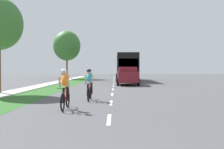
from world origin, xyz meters
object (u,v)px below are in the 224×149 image
cyclist_trailing (89,84)px  bus_black (126,66)px  suv_maroon (127,75)px  cyclist_lead (65,89)px  street_tree_far (67,46)px

cyclist_trailing → bus_black: bearing=82.8°
suv_maroon → bus_black: bus_black is taller
suv_maroon → bus_black: 9.35m
bus_black → cyclist_trailing: bearing=-97.2°
cyclist_lead → street_tree_far: street_tree_far is taller
cyclist_lead → suv_maroon: size_ratio=0.37×
cyclist_lead → suv_maroon: suv_maroon is taller
suv_maroon → street_tree_far: (-9.01, 15.99, 4.37)m
street_tree_far → bus_black: bearing=-35.8°
cyclist_trailing → bus_black: bus_black is taller
cyclist_trailing → suv_maroon: suv_maroon is taller
cyclist_trailing → street_tree_far: 29.79m
cyclist_trailing → bus_black: 22.23m
cyclist_lead → cyclist_trailing: (0.66, 2.91, 0.00)m
bus_black → street_tree_far: 11.92m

